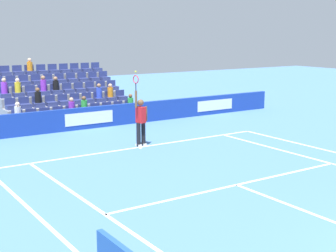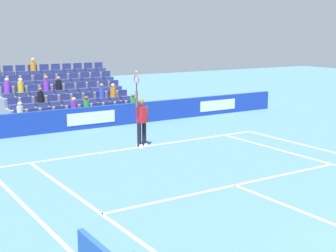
{
  "view_description": "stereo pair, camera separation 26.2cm",
  "coord_description": "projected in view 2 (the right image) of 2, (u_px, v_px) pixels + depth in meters",
  "views": [
    {
      "loc": [
        8.94,
        3.52,
        4.23
      ],
      "look_at": [
        -0.11,
        -10.05,
        1.1
      ],
      "focal_mm": 52.26,
      "sensor_mm": 36.0,
      "label": 1
    },
    {
      "loc": [
        8.72,
        3.67,
        4.23
      ],
      "look_at": [
        -0.11,
        -10.05,
        1.1
      ],
      "focal_mm": 52.26,
      "sensor_mm": 36.0,
      "label": 2
    }
  ],
  "objects": [
    {
      "name": "line_singles_sideline_left",
      "position": [
        110.0,
        220.0,
        11.18
      ],
      "size": [
        0.1,
        11.89,
        0.01
      ],
      "primitive_type": "cube",
      "color": "white",
      "rests_on": "ground"
    },
    {
      "name": "line_centre_service",
      "position": [
        327.0,
        222.0,
        11.1
      ],
      "size": [
        0.1,
        6.4,
        0.01
      ],
      "primitive_type": "cube",
      "color": "white",
      "rests_on": "ground"
    },
    {
      "name": "sponsor_barrier",
      "position": [
        90.0,
        118.0,
        21.83
      ],
      "size": [
        21.5,
        0.22,
        0.97
      ],
      "color": "#193899",
      "rests_on": "ground"
    },
    {
      "name": "tennis_player",
      "position": [
        141.0,
        120.0,
        18.33
      ],
      "size": [
        0.53,
        0.39,
        2.85
      ],
      "color": "black",
      "rests_on": "ground"
    },
    {
      "name": "line_centre_mark",
      "position": [
        140.0,
        148.0,
        18.2
      ],
      "size": [
        0.1,
        0.2,
        0.01
      ],
      "primitive_type": "cube",
      "color": "white",
      "rests_on": "ground"
    },
    {
      "name": "line_service",
      "position": [
        235.0,
        185.0,
        13.74
      ],
      "size": [
        8.23,
        0.1,
        0.01
      ],
      "primitive_type": "cube",
      "color": "white",
      "rests_on": "ground"
    },
    {
      "name": "line_doubles_sideline_left",
      "position": [
        52.0,
        233.0,
        10.45
      ],
      "size": [
        0.1,
        11.89,
        0.01
      ],
      "primitive_type": "cube",
      "color": "white",
      "rests_on": "ground"
    },
    {
      "name": "stadium_stand",
      "position": [
        61.0,
        101.0,
        24.7
      ],
      "size": [
        6.2,
        4.75,
        3.02
      ],
      "color": "gray",
      "rests_on": "ground"
    },
    {
      "name": "line_baseline",
      "position": [
        139.0,
        147.0,
        18.28
      ],
      "size": [
        10.97,
        0.1,
        0.01
      ],
      "primitive_type": "cube",
      "color": "white",
      "rests_on": "ground"
    }
  ]
}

